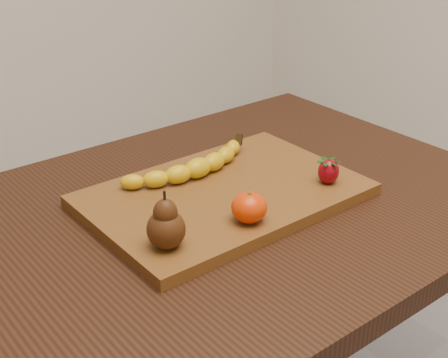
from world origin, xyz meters
TOP-DOWN VIEW (x-y plane):
  - table at (0.00, 0.00)m, footprint 1.00×0.70m
  - cutting_board at (0.02, 0.01)m, footprint 0.45×0.30m
  - banana at (0.02, 0.07)m, footprint 0.23×0.07m
  - pear at (-0.15, -0.08)m, footprint 0.06×0.06m
  - mandarin at (-0.01, -0.10)m, footprint 0.06×0.06m
  - strawberry at (0.18, -0.08)m, footprint 0.05×0.05m

SIDE VIEW (x-z plane):
  - table at x=0.00m, z-range 0.28..1.04m
  - cutting_board at x=0.02m, z-range 0.76..0.78m
  - banana at x=0.02m, z-range 0.78..0.81m
  - strawberry at x=0.18m, z-range 0.78..0.83m
  - mandarin at x=-0.01m, z-range 0.78..0.83m
  - pear at x=-0.15m, z-range 0.78..0.87m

